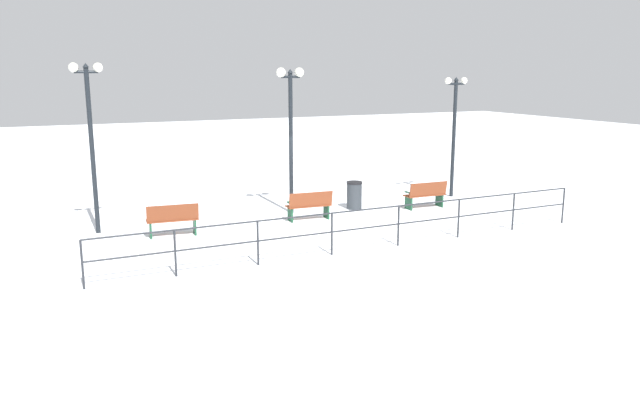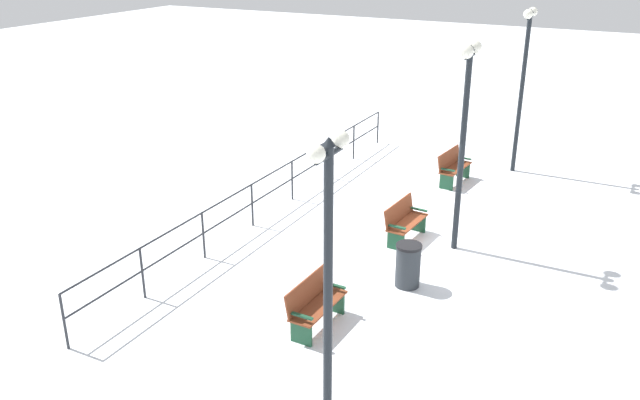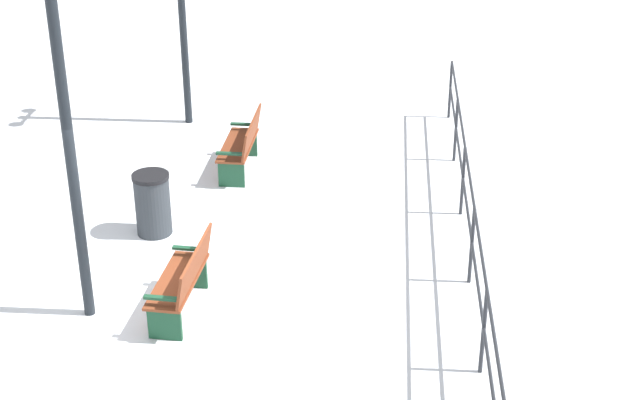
# 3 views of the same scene
# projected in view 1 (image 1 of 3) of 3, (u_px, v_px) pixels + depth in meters

# --- Properties ---
(ground_plane) EXTENTS (80.00, 80.00, 0.00)m
(ground_plane) POSITION_uv_depth(u_px,v_px,m) (310.00, 220.00, 19.08)
(ground_plane) COLOR white
(ground_plane) RESTS_ON ground
(bench_nearest) EXTENTS (0.57, 1.44, 0.92)m
(bench_nearest) POSITION_uv_depth(u_px,v_px,m) (426.00, 195.00, 20.66)
(bench_nearest) COLOR brown
(bench_nearest) RESTS_ON ground
(bench_second) EXTENTS (0.62, 1.44, 0.92)m
(bench_second) POSITION_uv_depth(u_px,v_px,m) (309.00, 205.00, 19.01)
(bench_second) COLOR brown
(bench_second) RESTS_ON ground
(bench_third) EXTENTS (0.65, 1.46, 0.95)m
(bench_third) POSITION_uv_depth(u_px,v_px,m) (173.00, 219.00, 17.13)
(bench_third) COLOR brown
(bench_third) RESTS_ON ground
(lamppost_near) EXTENTS (0.24, 0.94, 4.35)m
(lamppost_near) POSITION_uv_depth(u_px,v_px,m) (454.00, 120.00, 22.19)
(lamppost_near) COLOR black
(lamppost_near) RESTS_ON ground
(lamppost_middle) EXTENTS (0.30, 0.92, 4.67)m
(lamppost_middle) POSITION_uv_depth(u_px,v_px,m) (291.00, 113.00, 19.45)
(lamppost_middle) COLOR black
(lamppost_middle) RESTS_ON ground
(lamppost_far) EXTENTS (0.26, 0.89, 4.79)m
(lamppost_far) POSITION_uv_depth(u_px,v_px,m) (90.00, 123.00, 16.97)
(lamppost_far) COLOR black
(lamppost_far) RESTS_ON ground
(waterfront_railing) EXTENTS (0.05, 13.81, 1.10)m
(waterfront_railing) POSITION_uv_depth(u_px,v_px,m) (366.00, 222.00, 15.77)
(waterfront_railing) COLOR #26282D
(waterfront_railing) RESTS_ON ground
(trash_bin) EXTENTS (0.53, 0.53, 0.93)m
(trash_bin) POSITION_uv_depth(u_px,v_px,m) (354.00, 195.00, 20.61)
(trash_bin) COLOR #2D3338
(trash_bin) RESTS_ON ground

